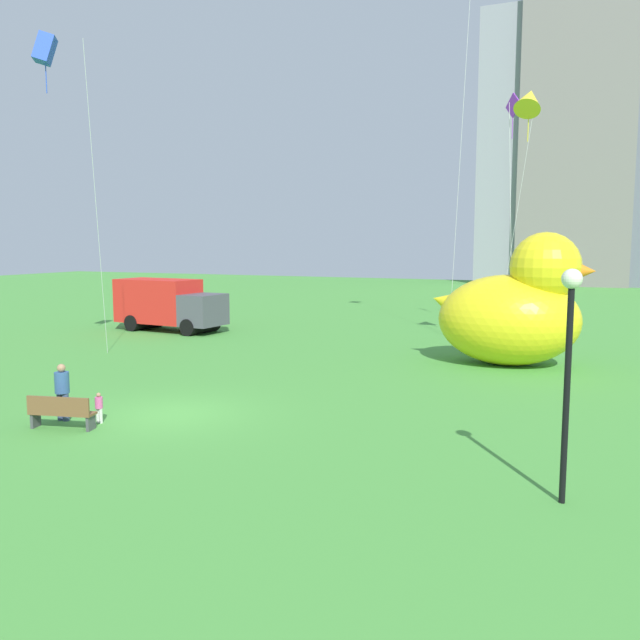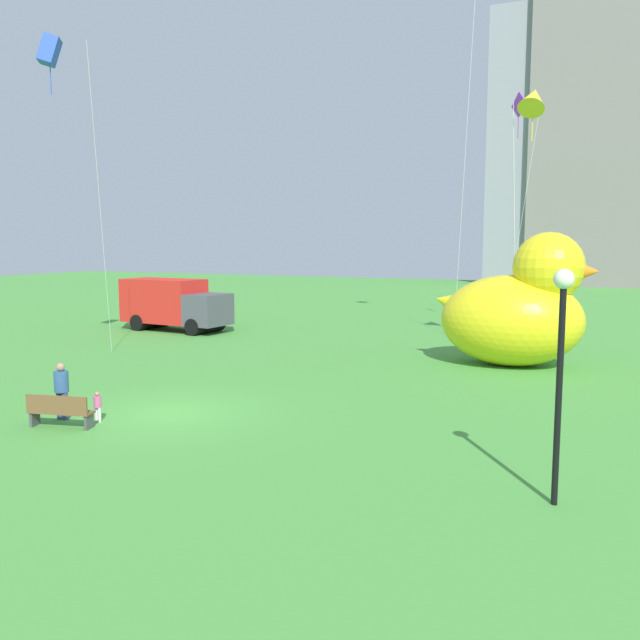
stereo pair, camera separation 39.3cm
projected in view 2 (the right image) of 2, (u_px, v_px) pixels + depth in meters
The scene contains 11 objects.
ground_plane at pixel (169, 414), 18.70m from camera, with size 140.00×140.00×0.00m, color #49963C.
park_bench at pixel (59, 410), 17.20m from camera, with size 1.81×0.84×0.90m.
person_adult at pixel (62, 388), 18.02m from camera, with size 0.39×0.39×1.59m.
person_child at pixel (98, 405), 17.79m from camera, with size 0.21×0.21×0.84m.
giant_inflatable_duck at pixel (517, 310), 25.70m from camera, with size 6.39×4.10×5.30m.
lamppost at pixel (561, 343), 11.87m from camera, with size 0.37×0.37×4.43m.
box_truck at pixel (173, 305), 36.11m from camera, with size 6.49×2.84×2.85m.
city_skyline at pixel (630, 134), 73.68m from camera, with size 38.47×17.10×37.59m.
kite_yellow at pixel (533, 99), 26.83m from camera, with size 1.48×1.67×11.55m.
kite_blue at pixel (50, 52), 25.79m from camera, with size 2.87×2.91×13.11m.
kite_purple at pixel (519, 116), 33.51m from camera, with size 1.56×1.50×12.56m.
Camera 2 is at (11.48, -14.83, 4.90)m, focal length 36.54 mm.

